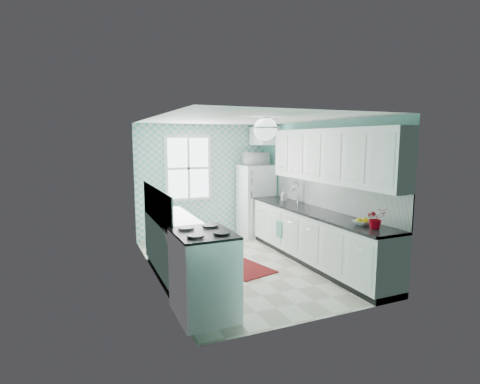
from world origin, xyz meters
name	(u,v)px	position (x,y,z in m)	size (l,w,h in m)	color
floor	(243,265)	(0.00, 0.00, -0.01)	(3.00, 4.40, 0.02)	silver
ceiling	(243,119)	(0.00, 0.00, 2.51)	(3.00, 4.40, 0.02)	white
wall_back	(203,181)	(0.00, 2.21, 1.25)	(3.00, 0.02, 2.50)	#70BCAD
wall_front	(320,219)	(0.00, -2.21, 1.25)	(3.00, 0.02, 2.50)	#70BCAD
wall_left	(154,200)	(-1.51, 0.00, 1.25)	(0.02, 4.40, 2.50)	#70BCAD
wall_right	(317,189)	(1.51, 0.00, 1.25)	(0.02, 4.40, 2.50)	#70BCAD
accent_wall	(203,181)	(0.00, 2.19, 1.25)	(3.00, 0.01, 2.50)	#77C5C1
window	(188,168)	(-0.35, 2.16, 1.55)	(1.04, 0.05, 1.44)	white
backsplash_right	(329,195)	(1.49, -0.40, 1.20)	(0.02, 3.60, 0.51)	white
backsplash_left	(156,204)	(-1.49, -0.07, 1.20)	(0.02, 2.15, 0.51)	white
upper_cabinets_right	(331,156)	(1.33, -0.60, 1.90)	(0.33, 3.20, 0.90)	white
upper_cabinet_fridge	(263,136)	(1.30, 1.83, 2.25)	(0.40, 0.74, 0.40)	white
ceiling_light	(265,129)	(0.00, -0.80, 2.32)	(0.34, 0.34, 0.35)	silver
base_cabinets_right	(315,238)	(1.20, -0.40, 0.45)	(0.60, 3.60, 0.90)	white
countertop_right	(315,212)	(1.19, -0.40, 0.92)	(0.63, 3.60, 0.04)	black
base_cabinets_left	(176,249)	(-1.20, -0.07, 0.45)	(0.60, 2.15, 0.90)	white
countertop_left	(176,220)	(-1.19, -0.07, 0.92)	(0.63, 2.15, 0.04)	black
fridge	(256,200)	(1.11, 1.79, 0.80)	(0.70, 0.70, 1.60)	white
stove	(204,272)	(-1.20, -1.51, 0.54)	(0.69, 0.87, 1.05)	white
sink	(289,204)	(1.20, 0.48, 0.93)	(0.57, 0.48, 0.53)	silver
rug	(244,268)	(-0.07, -0.18, 0.01)	(0.70, 1.00, 0.02)	maroon
dish_towel	(279,229)	(0.89, 0.31, 0.48)	(0.01, 0.21, 0.31)	#559C89
fruit_bowl	(362,222)	(1.20, -1.57, 0.97)	(0.26, 0.26, 0.06)	white
potted_plant	(376,218)	(1.20, -1.83, 1.09)	(0.26, 0.23, 0.29)	#BF0811
soap_bottle	(284,195)	(1.25, 0.78, 1.05)	(0.10, 0.10, 0.21)	#99A7B2
microwave	(256,159)	(1.11, 1.79, 1.74)	(0.51, 0.35, 0.28)	white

